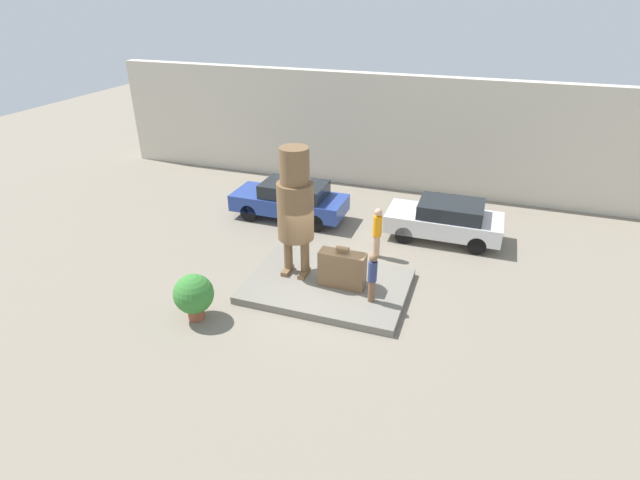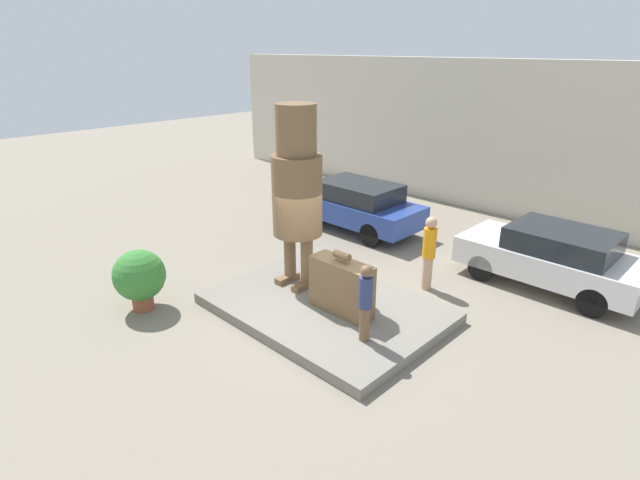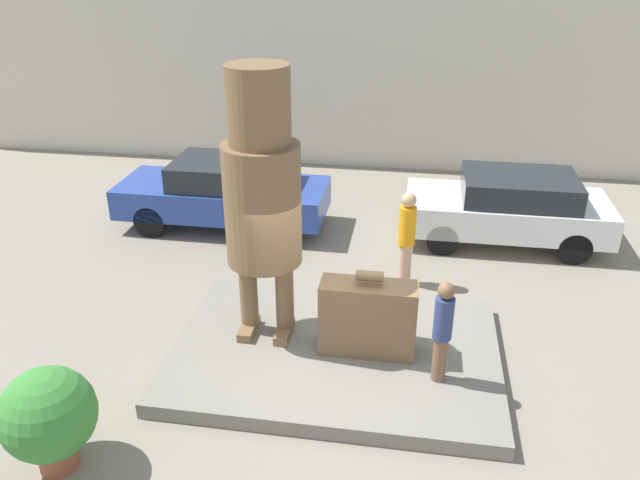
# 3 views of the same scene
# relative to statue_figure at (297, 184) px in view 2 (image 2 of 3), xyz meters

# --- Properties ---
(ground_plane) EXTENTS (60.00, 60.00, 0.00)m
(ground_plane) POSITION_rel_statue_figure_xyz_m (1.14, -0.27, -2.69)
(ground_plane) COLOR gray
(pedestal) EXTENTS (4.98, 3.55, 0.24)m
(pedestal) POSITION_rel_statue_figure_xyz_m (1.14, -0.27, -2.57)
(pedestal) COLOR slate
(pedestal) RESTS_ON ground_plane
(building_backdrop) EXTENTS (28.00, 0.60, 5.17)m
(building_backdrop) POSITION_rel_statue_figure_xyz_m (1.14, 9.28, -0.11)
(building_backdrop) COLOR beige
(building_backdrop) RESTS_ON ground_plane
(statue_figure) EXTENTS (1.13, 1.13, 4.19)m
(statue_figure) POSITION_rel_statue_figure_xyz_m (0.00, 0.00, 0.00)
(statue_figure) COLOR brown
(statue_figure) RESTS_ON pedestal
(giant_suitcase) EXTENTS (1.44, 0.52, 1.37)m
(giant_suitcase) POSITION_rel_statue_figure_xyz_m (1.62, -0.29, -1.87)
(giant_suitcase) COLOR brown
(giant_suitcase) RESTS_ON pedestal
(tourist) EXTENTS (0.27, 0.27, 1.57)m
(tourist) POSITION_rel_statue_figure_xyz_m (2.69, -0.81, -1.59)
(tourist) COLOR brown
(tourist) RESTS_ON pedestal
(parked_car_blue) EXTENTS (4.63, 1.84, 1.56)m
(parked_car_blue) POSITION_rel_statue_figure_xyz_m (-2.00, 4.36, -1.86)
(parked_car_blue) COLOR #284293
(parked_car_blue) RESTS_ON ground_plane
(parked_car_white) EXTENTS (4.22, 1.89, 1.51)m
(parked_car_white) POSITION_rel_statue_figure_xyz_m (4.18, 4.54, -1.89)
(parked_car_white) COLOR silver
(parked_car_white) RESTS_ON ground_plane
(planter_pot) EXTENTS (1.15, 1.15, 1.41)m
(planter_pot) POSITION_rel_statue_figure_xyz_m (-1.94, -3.00, -1.89)
(planter_pot) COLOR brown
(planter_pot) RESTS_ON ground_plane
(worker_hivis) EXTENTS (0.31, 0.31, 1.84)m
(worker_hivis) POSITION_rel_statue_figure_xyz_m (2.09, 2.32, -1.68)
(worker_hivis) COLOR tan
(worker_hivis) RESTS_ON ground_plane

